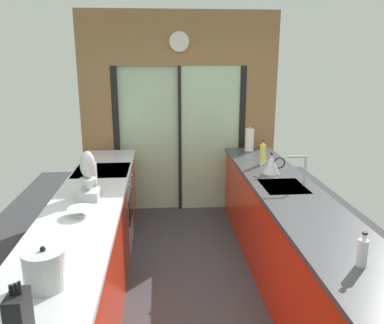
{
  "coord_description": "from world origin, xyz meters",
  "views": [
    {
      "loc": [
        -0.27,
        -2.89,
        2.1
      ],
      "look_at": [
        0.03,
        0.7,
        1.14
      ],
      "focal_mm": 36.53,
      "sensor_mm": 36.0,
      "label": 1
    }
  ],
  "objects_px": {
    "stand_mixer": "(89,180)",
    "paper_towel_roll": "(249,140)",
    "soap_bottle_far": "(263,154)",
    "stock_pot": "(45,269)",
    "kettle": "(271,164)",
    "knife_block": "(19,316)",
    "soap_bottle_near": "(363,252)",
    "oven_range": "(104,210)",
    "mixing_bowl": "(81,211)"
  },
  "relations": [
    {
      "from": "soap_bottle_near",
      "to": "paper_towel_roll",
      "type": "height_order",
      "value": "paper_towel_roll"
    },
    {
      "from": "stock_pot",
      "to": "paper_towel_roll",
      "type": "distance_m",
      "value": 3.49
    },
    {
      "from": "soap_bottle_near",
      "to": "stand_mixer",
      "type": "bearing_deg",
      "value": 143.69
    },
    {
      "from": "soap_bottle_near",
      "to": "paper_towel_roll",
      "type": "bearing_deg",
      "value": 90.0
    },
    {
      "from": "soap_bottle_far",
      "to": "stock_pot",
      "type": "bearing_deg",
      "value": -127.38
    },
    {
      "from": "knife_block",
      "to": "soap_bottle_near",
      "type": "xyz_separation_m",
      "value": [
        1.78,
        0.46,
        -0.02
      ]
    },
    {
      "from": "stock_pot",
      "to": "soap_bottle_far",
      "type": "distance_m",
      "value": 2.93
    },
    {
      "from": "mixing_bowl",
      "to": "stock_pot",
      "type": "distance_m",
      "value": 0.98
    },
    {
      "from": "stock_pot",
      "to": "soap_bottle_far",
      "type": "height_order",
      "value": "soap_bottle_far"
    },
    {
      "from": "soap_bottle_near",
      "to": "paper_towel_roll",
      "type": "distance_m",
      "value": 2.94
    },
    {
      "from": "mixing_bowl",
      "to": "stock_pot",
      "type": "height_order",
      "value": "stock_pot"
    },
    {
      "from": "stock_pot",
      "to": "stand_mixer",
      "type": "bearing_deg",
      "value": 90.0
    },
    {
      "from": "oven_range",
      "to": "soap_bottle_near",
      "type": "relative_size",
      "value": 4.26
    },
    {
      "from": "kettle",
      "to": "soap_bottle_near",
      "type": "relative_size",
      "value": 1.26
    },
    {
      "from": "knife_block",
      "to": "stand_mixer",
      "type": "xyz_separation_m",
      "value": [
        -0.0,
        1.77,
        0.05
      ]
    },
    {
      "from": "mixing_bowl",
      "to": "stock_pot",
      "type": "relative_size",
      "value": 0.87
    },
    {
      "from": "soap_bottle_far",
      "to": "kettle",
      "type": "bearing_deg",
      "value": -89.64
    },
    {
      "from": "mixing_bowl",
      "to": "kettle",
      "type": "relative_size",
      "value": 0.75
    },
    {
      "from": "oven_range",
      "to": "kettle",
      "type": "bearing_deg",
      "value": -8.33
    },
    {
      "from": "kettle",
      "to": "soap_bottle_far",
      "type": "bearing_deg",
      "value": 90.36
    },
    {
      "from": "knife_block",
      "to": "paper_towel_roll",
      "type": "distance_m",
      "value": 3.84
    },
    {
      "from": "stand_mixer",
      "to": "stock_pot",
      "type": "distance_m",
      "value": 1.37
    },
    {
      "from": "stand_mixer",
      "to": "soap_bottle_far",
      "type": "xyz_separation_m",
      "value": [
        1.78,
        0.96,
        -0.04
      ]
    },
    {
      "from": "paper_towel_roll",
      "to": "mixing_bowl",
      "type": "bearing_deg",
      "value": -131.2
    },
    {
      "from": "stand_mixer",
      "to": "kettle",
      "type": "relative_size",
      "value": 1.54
    },
    {
      "from": "stand_mixer",
      "to": "stock_pot",
      "type": "xyz_separation_m",
      "value": [
        0.0,
        -1.37,
        -0.06
      ]
    },
    {
      "from": "oven_range",
      "to": "knife_block",
      "type": "distance_m",
      "value": 2.7
    },
    {
      "from": "knife_block",
      "to": "soap_bottle_near",
      "type": "height_order",
      "value": "knife_block"
    },
    {
      "from": "stand_mixer",
      "to": "paper_towel_roll",
      "type": "xyz_separation_m",
      "value": [
        1.78,
        1.63,
        -0.02
      ]
    },
    {
      "from": "knife_block",
      "to": "soap_bottle_near",
      "type": "relative_size",
      "value": 1.27
    },
    {
      "from": "mixing_bowl",
      "to": "stand_mixer",
      "type": "distance_m",
      "value": 0.42
    },
    {
      "from": "soap_bottle_far",
      "to": "paper_towel_roll",
      "type": "xyz_separation_m",
      "value": [
        0.0,
        0.68,
        0.02
      ]
    },
    {
      "from": "mixing_bowl",
      "to": "paper_towel_roll",
      "type": "distance_m",
      "value": 2.7
    },
    {
      "from": "soap_bottle_far",
      "to": "soap_bottle_near",
      "type": "bearing_deg",
      "value": -90.0
    },
    {
      "from": "oven_range",
      "to": "knife_block",
      "type": "bearing_deg",
      "value": -89.6
    },
    {
      "from": "kettle",
      "to": "paper_towel_roll",
      "type": "bearing_deg",
      "value": 90.12
    },
    {
      "from": "kettle",
      "to": "stand_mixer",
      "type": "bearing_deg",
      "value": -161.27
    },
    {
      "from": "oven_range",
      "to": "stand_mixer",
      "type": "bearing_deg",
      "value": -88.78
    },
    {
      "from": "stock_pot",
      "to": "soap_bottle_far",
      "type": "xyz_separation_m",
      "value": [
        1.78,
        2.33,
        0.02
      ]
    },
    {
      "from": "knife_block",
      "to": "paper_towel_roll",
      "type": "height_order",
      "value": "paper_towel_roll"
    },
    {
      "from": "knife_block",
      "to": "kettle",
      "type": "height_order",
      "value": "knife_block"
    },
    {
      "from": "paper_towel_roll",
      "to": "stock_pot",
      "type": "bearing_deg",
      "value": -120.62
    },
    {
      "from": "kettle",
      "to": "soap_bottle_far",
      "type": "relative_size",
      "value": 0.97
    },
    {
      "from": "oven_range",
      "to": "paper_towel_roll",
      "type": "xyz_separation_m",
      "value": [
        1.8,
        0.77,
        0.61
      ]
    },
    {
      "from": "kettle",
      "to": "paper_towel_roll",
      "type": "relative_size",
      "value": 0.85
    },
    {
      "from": "mixing_bowl",
      "to": "kettle",
      "type": "xyz_separation_m",
      "value": [
        1.78,
        1.0,
        0.07
      ]
    },
    {
      "from": "kettle",
      "to": "paper_towel_roll",
      "type": "distance_m",
      "value": 1.03
    },
    {
      "from": "stand_mixer",
      "to": "kettle",
      "type": "height_order",
      "value": "stand_mixer"
    },
    {
      "from": "stand_mixer",
      "to": "soap_bottle_near",
      "type": "xyz_separation_m",
      "value": [
        1.78,
        -1.31,
        -0.07
      ]
    },
    {
      "from": "oven_range",
      "to": "knife_block",
      "type": "relative_size",
      "value": 3.34
    }
  ]
}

